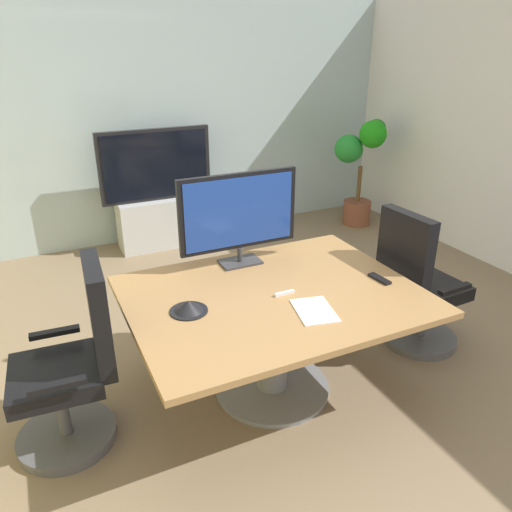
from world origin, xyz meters
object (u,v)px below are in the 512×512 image
office_chair_right (417,292)px  tv_monitor (239,214)px  office_chair_left (74,372)px  remote_control (380,279)px  potted_plant (359,161)px  conference_table (273,318)px  conference_phone (189,307)px  wall_display_unit (159,208)px

office_chair_right → tv_monitor: size_ratio=1.30×
office_chair_left → remote_control: bearing=86.7°
potted_plant → conference_table: bearing=-135.0°
tv_monitor → potted_plant: (2.42, 1.91, -0.28)m
office_chair_right → tv_monitor: tv_monitor is taller
office_chair_left → office_chair_right: (2.40, -0.08, 0.00)m
tv_monitor → office_chair_right: bearing=-22.3°
conference_phone → wall_display_unit: bearing=78.6°
conference_phone → potted_plant: bearing=39.1°
conference_table → remote_control: size_ratio=10.37×
conference_phone → remote_control: bearing=-6.8°
conference_table → potted_plant: (2.41, 2.41, 0.26)m
tv_monitor → conference_phone: (-0.54, -0.50, -0.33)m
conference_table → office_chair_right: (1.20, 0.01, -0.09)m
office_chair_left → office_chair_right: 2.40m
office_chair_right → remote_control: (-0.50, -0.15, 0.28)m
office_chair_left → remote_control: size_ratio=6.41×
wall_display_unit → tv_monitor: bearing=-90.6°
conference_table → wall_display_unit: size_ratio=1.35×
wall_display_unit → potted_plant: wall_display_unit is taller
wall_display_unit → conference_phone: wall_display_unit is taller
office_chair_right → remote_control: office_chair_right is taller
tv_monitor → conference_phone: bearing=-137.3°
tv_monitor → remote_control: (0.71, -0.64, -0.35)m
tv_monitor → wall_display_unit: tv_monitor is taller
office_chair_right → conference_phone: office_chair_right is taller
office_chair_left → office_chair_right: bearing=91.8°
wall_display_unit → remote_control: bearing=-76.8°
conference_table → remote_control: remote_control is taller
wall_display_unit → remote_control: size_ratio=7.71×
potted_plant → conference_phone: bearing=-140.9°
office_chair_left → tv_monitor: size_ratio=1.30×
office_chair_right → tv_monitor: 1.44m
office_chair_left → tv_monitor: tv_monitor is taller
remote_control → office_chair_right: bearing=12.0°
tv_monitor → remote_control: size_ratio=4.94×
tv_monitor → potted_plant: 3.09m
office_chair_left → conference_phone: bearing=86.3°
potted_plant → remote_control: (-1.71, -2.55, -0.07)m
conference_table → remote_control: (0.70, -0.14, 0.19)m
office_chair_left → tv_monitor: bearing=112.7°
office_chair_right → potted_plant: potted_plant is taller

